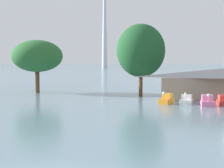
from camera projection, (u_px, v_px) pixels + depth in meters
pedal_boat_orange at (167, 100)px, 49.89m from camera, size 2.06×2.80×1.67m
pedal_boat_white at (186, 100)px, 49.83m from camera, size 1.91×2.93×1.59m
pedal_boat_pink at (208, 102)px, 47.44m from camera, size 1.71×2.49×1.62m
boathouse at (224, 84)px, 53.88m from camera, size 18.82×6.19×4.59m
shoreline_tree_tall_left at (37, 56)px, 67.32m from camera, size 9.06×9.06×9.36m
shoreline_tree_mid at (141, 50)px, 60.26m from camera, size 7.71×7.71×11.53m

